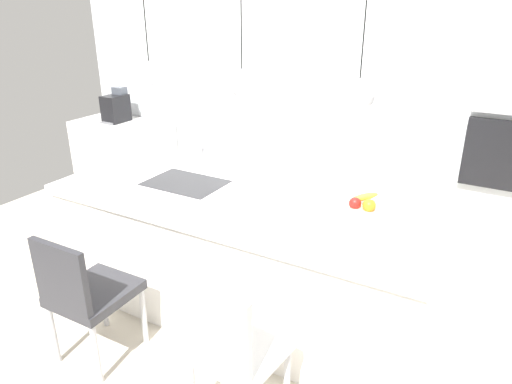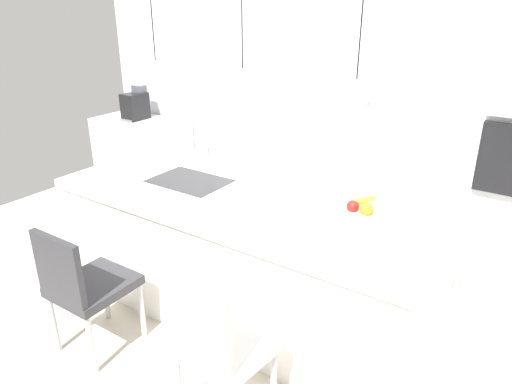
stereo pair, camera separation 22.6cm
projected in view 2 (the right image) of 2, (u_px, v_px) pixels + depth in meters
floor at (245, 305)px, 3.53m from camera, size 6.60×6.60×0.00m
back_wall at (348, 96)px, 4.29m from camera, size 6.00×0.10×2.60m
kitchen_island at (244, 253)px, 3.36m from camera, size 2.69×1.08×0.89m
sink_basin at (189, 182)px, 3.44m from camera, size 0.56×0.40×0.02m
faucet at (207, 155)px, 3.55m from camera, size 0.02×0.17×0.22m
fruit_bowl at (362, 214)px, 2.82m from camera, size 0.29×0.29×0.14m
side_counter at (143, 154)px, 5.59m from camera, size 1.10×0.60×0.83m
coffee_machine at (135, 105)px, 5.41m from camera, size 0.20×0.35×0.38m
chair_near at (84, 284)px, 2.89m from camera, size 0.43×0.47×0.89m
chair_middle at (216, 346)px, 2.35m from camera, size 0.47×0.45×0.93m
pendant_light_left at (156, 73)px, 3.29m from camera, size 0.18×0.18×0.78m
pendant_light_center at (243, 83)px, 2.90m from camera, size 0.18×0.18×0.78m
pendant_light_right at (355, 96)px, 2.51m from camera, size 0.18×0.18×0.78m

